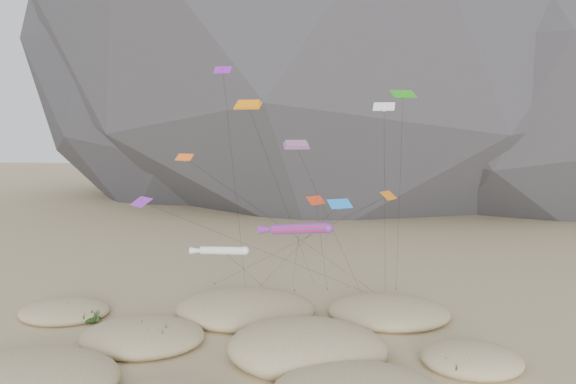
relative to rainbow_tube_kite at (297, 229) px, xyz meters
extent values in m
plane|color=#CCB789|center=(-3.03, -6.82, -11.32)|extent=(500.00, 500.00, 0.00)
ellipsoid|color=#2B2B30|center=(-40.03, 116.18, 32.68)|extent=(136.20, 127.83, 116.00)
ellipsoid|color=black|center=(52.97, 103.18, 26.68)|extent=(130.55, 126.41, 100.00)
ellipsoid|color=#CCB789|center=(-20.48, -11.96, -10.63)|extent=(15.11, 12.84, 3.06)
ellipsoid|color=#CCB789|center=(-14.98, -1.30, -10.75)|extent=(12.23, 10.40, 2.55)
ellipsoid|color=#CCB789|center=(1.22, -2.93, -10.40)|extent=(14.70, 12.50, 4.10)
ellipsoid|color=#CCB789|center=(15.72, -2.88, -10.76)|extent=(8.90, 7.56, 2.49)
ellipsoid|color=#CCB789|center=(-6.65, 7.84, -10.63)|extent=(15.67, 13.32, 3.08)
ellipsoid|color=#CCB789|center=(9.17, 9.04, -10.72)|extent=(13.41, 11.40, 2.66)
ellipsoid|color=#CCB789|center=(-26.44, 5.07, -10.82)|extent=(9.95, 8.46, 2.24)
ellipsoid|color=black|center=(-20.57, -11.90, -10.42)|extent=(2.74, 2.35, 0.82)
ellipsoid|color=black|center=(-19.23, -11.86, -10.52)|extent=(2.11, 1.81, 0.63)
ellipsoid|color=black|center=(-13.79, -1.77, -10.52)|extent=(2.95, 2.53, 0.89)
ellipsoid|color=black|center=(-11.93, 0.16, -10.62)|extent=(2.48, 2.13, 0.75)
ellipsoid|color=black|center=(-0.55, -3.82, -10.22)|extent=(3.14, 2.68, 0.94)
ellipsoid|color=black|center=(1.53, 0.44, -10.32)|extent=(2.89, 2.47, 0.87)
ellipsoid|color=black|center=(-1.97, -5.08, -10.42)|extent=(2.28, 1.95, 0.68)
ellipsoid|color=black|center=(14.49, -4.96, -10.72)|extent=(2.42, 2.07, 0.73)
ellipsoid|color=black|center=(-5.53, 7.78, -10.32)|extent=(2.87, 2.46, 0.86)
ellipsoid|color=black|center=(-2.32, 7.66, -10.42)|extent=(2.48, 2.12, 0.74)
ellipsoid|color=black|center=(10.30, 6.86, -10.62)|extent=(2.11, 1.81, 0.63)
ellipsoid|color=black|center=(9.92, 6.03, -10.72)|extent=(1.96, 1.68, 0.59)
ellipsoid|color=black|center=(-24.92, 3.83, -10.82)|extent=(2.02, 1.73, 0.61)
ellipsoid|color=black|center=(-22.58, 3.27, -10.92)|extent=(2.19, 1.87, 0.66)
cylinder|color=#3F2D1E|center=(-8.04, 15.48, -11.17)|extent=(0.08, 0.08, 0.30)
cylinder|color=#3F2D1E|center=(-2.15, 17.24, -11.17)|extent=(0.08, 0.08, 0.30)
cylinder|color=#3F2D1E|center=(1.96, 18.47, -11.17)|extent=(0.08, 0.08, 0.30)
cylinder|color=#3F2D1E|center=(4.55, 19.42, -11.17)|extent=(0.08, 0.08, 0.30)
cylinder|color=#3F2D1E|center=(9.14, 14.82, -11.17)|extent=(0.08, 0.08, 0.30)
cylinder|color=#3F2D1E|center=(-7.13, 16.75, -11.17)|extent=(0.08, 0.08, 0.30)
cylinder|color=#3F2D1E|center=(10.75, 19.53, -11.17)|extent=(0.08, 0.08, 0.30)
cylinder|color=#3F2D1E|center=(-13.01, 18.94, -11.17)|extent=(0.08, 0.08, 0.30)
cylinder|color=red|center=(0.25, -0.08, 0.04)|extent=(5.64, 2.31, 1.57)
sphere|color=red|center=(2.91, -0.73, 0.26)|extent=(1.06, 1.06, 1.06)
cone|color=red|center=(-2.68, 0.64, -0.24)|extent=(2.43, 1.42, 1.13)
cylinder|color=black|center=(-1.23, 9.80, -5.64)|extent=(2.98, 19.77, 11.38)
cylinder|color=silver|center=(-7.03, -0.65, -2.14)|extent=(4.75, 1.95, 1.07)
sphere|color=silver|center=(-4.77, -1.26, -1.96)|extent=(0.79, 0.79, 0.79)
cone|color=silver|center=(-9.51, 0.02, -2.38)|extent=(2.02, 1.15, 0.80)
cylinder|color=black|center=(-6.11, 7.82, -6.73)|extent=(1.86, 16.96, 9.20)
cube|color=orange|center=(-5.47, 4.38, 11.62)|extent=(2.89, 1.58, 0.81)
cube|color=orange|center=(-5.47, 4.38, 11.83)|extent=(2.45, 1.27, 0.79)
cylinder|color=black|center=(-2.71, 12.68, 0.15)|extent=(5.56, 16.62, 22.96)
cube|color=#FF1A30|center=(-0.40, 2.74, 7.68)|extent=(2.71, 1.78, 0.69)
cube|color=#FF1A30|center=(-0.40, 2.74, 7.90)|extent=(2.29, 1.45, 0.68)
cylinder|color=black|center=(2.91, 10.22, -1.82)|extent=(6.65, 14.99, 19.01)
cube|color=red|center=(1.66, 1.15, 2.57)|extent=(1.88, 1.91, 0.74)
cube|color=red|center=(1.66, 1.15, 2.42)|extent=(0.32, 0.32, 0.60)
cylinder|color=black|center=(1.81, 9.81, -4.35)|extent=(0.33, 17.33, 13.85)
cube|color=orange|center=(8.57, 3.00, 2.92)|extent=(1.76, 2.12, 0.76)
cube|color=orange|center=(8.57, 3.00, 2.77)|extent=(0.32, 0.32, 0.64)
cylinder|color=black|center=(-2.22, 10.97, -4.18)|extent=(21.61, 15.97, 14.21)
cube|color=#229316|center=(10.16, 8.42, 12.90)|extent=(2.90, 2.25, 0.85)
cube|color=#229316|center=(10.16, 8.42, 12.75)|extent=(0.36, 0.30, 0.89)
cylinder|color=black|center=(10.45, 13.97, 0.82)|extent=(0.61, 11.14, 24.18)
cube|color=white|center=(8.13, 6.46, 11.54)|extent=(2.26, 1.34, 0.87)
cube|color=white|center=(8.13, 6.46, 11.39)|extent=(0.29, 0.31, 0.72)
cylinder|color=black|center=(8.64, 10.64, 0.14)|extent=(1.04, 8.39, 22.82)
cube|color=#1B7EE7|center=(3.97, -0.06, 2.44)|extent=(2.46, 2.05, 0.75)
cube|color=#1B7EE7|center=(3.97, -0.06, 2.29)|extent=(0.32, 0.29, 0.75)
cylinder|color=black|center=(-1.58, 8.34, -4.41)|extent=(11.13, 16.84, 13.73)
cube|color=orange|center=(-11.74, 3.03, 6.47)|extent=(1.89, 1.25, 0.66)
cube|color=orange|center=(-11.74, 3.03, 6.32)|extent=(0.24, 0.24, 0.60)
cylinder|color=black|center=(-1.30, 8.93, -2.40)|extent=(20.91, 11.82, 17.76)
cube|color=purple|center=(-15.40, 0.47, 2.23)|extent=(2.67, 2.57, 0.79)
cube|color=purple|center=(-15.40, 0.47, 2.08)|extent=(0.34, 0.33, 0.84)
cylinder|color=black|center=(-3.13, 7.65, -4.52)|extent=(24.56, 14.38, 13.52)
cube|color=purple|center=(-8.90, 8.09, 15.54)|extent=(1.94, 1.02, 0.83)
cube|color=purple|center=(-8.90, 8.09, 15.39)|extent=(0.25, 0.31, 0.62)
cylinder|color=black|center=(-8.47, 11.78, 2.13)|extent=(0.89, 7.42, 26.82)
camera|label=1|loc=(5.49, -51.62, 9.67)|focal=35.00mm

